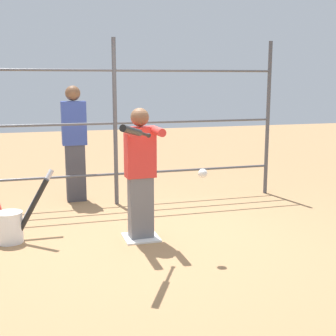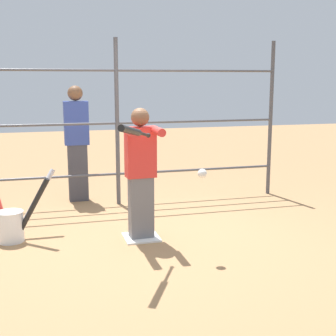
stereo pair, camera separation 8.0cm
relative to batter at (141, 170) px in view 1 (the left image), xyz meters
The scene contains 8 objects.
ground_plane 0.82m from the batter, 90.00° to the right, with size 24.00×24.00×0.00m, color #9E754C.
home_plate 0.81m from the batter, 90.00° to the right, with size 0.40×0.40×0.02m.
fence_backstop 1.66m from the batter, 90.00° to the right, with size 4.96×0.06×2.41m.
batter is the anchor object (origin of this frame).
baseball_bat_swinging 1.01m from the batter, 73.22° to the left, with size 0.46×0.75×0.21m.
softball_in_flight 0.85m from the batter, 125.21° to the left, with size 0.10×0.10×0.10m.
bat_bucket 1.58m from the batter, 12.62° to the right, with size 0.80×0.59×0.78m.
bystander_behind_fence 2.06m from the batter, 74.37° to the right, with size 0.36×0.22×1.74m.
Camera 1 is at (1.16, 5.09, 1.82)m, focal length 50.00 mm.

